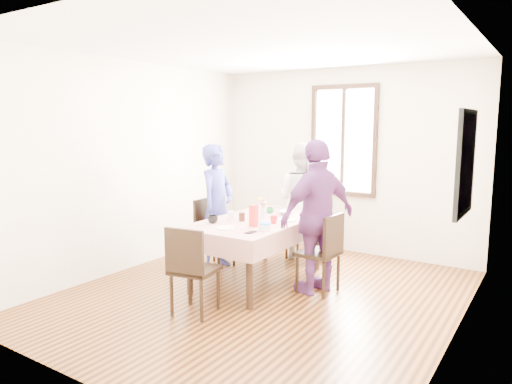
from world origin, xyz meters
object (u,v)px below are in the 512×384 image
(chair_left, at_px, (216,233))
(chair_right, at_px, (318,253))
(chair_far, at_px, (303,226))
(person_right, at_px, (317,217))
(chair_near, at_px, (195,269))
(dining_table, at_px, (258,251))
(person_far, at_px, (303,201))
(person_left, at_px, (217,207))

(chair_left, bearing_deg, chair_right, 86.14)
(chair_left, relative_size, chair_far, 1.00)
(person_right, bearing_deg, chair_near, -9.28)
(person_right, bearing_deg, dining_table, -63.73)
(dining_table, relative_size, chair_left, 1.88)
(chair_left, distance_m, person_far, 1.31)
(dining_table, xyz_separation_m, chair_left, (-0.77, 0.16, 0.08))
(chair_left, bearing_deg, person_left, 90.09)
(person_far, distance_m, person_right, 1.33)
(chair_near, bearing_deg, chair_right, 48.53)
(person_far, bearing_deg, chair_right, 134.78)
(chair_left, relative_size, person_right, 0.52)
(chair_left, xyz_separation_m, chair_right, (1.54, -0.11, 0.00))
(chair_near, xyz_separation_m, person_far, (0.00, 2.33, 0.37))
(chair_right, bearing_deg, person_left, 90.18)
(chair_left, xyz_separation_m, chair_near, (0.77, -1.33, 0.00))
(chair_far, xyz_separation_m, person_left, (-0.75, -1.01, 0.36))
(chair_left, distance_m, chair_right, 1.55)
(dining_table, xyz_separation_m, person_far, (0.00, 1.15, 0.45))
(chair_near, bearing_deg, chair_far, 80.71)
(chair_left, height_order, person_far, person_far)
(dining_table, height_order, chair_right, chair_right)
(person_left, bearing_deg, chair_right, -99.63)
(chair_left, bearing_deg, chair_far, 142.79)
(dining_table, distance_m, person_left, 0.89)
(chair_right, xyz_separation_m, person_right, (-0.02, -0.00, 0.41))
(chair_far, bearing_deg, dining_table, 89.52)
(person_left, bearing_deg, person_far, -42.76)
(chair_right, distance_m, chair_far, 1.36)
(chair_left, xyz_separation_m, chair_far, (0.77, 1.01, 0.00))
(dining_table, relative_size, chair_right, 1.88)
(chair_right, distance_m, person_far, 1.39)
(dining_table, relative_size, chair_near, 1.88)
(chair_left, xyz_separation_m, person_left, (0.02, 0.00, 0.36))
(chair_near, relative_size, person_far, 0.55)
(chair_left, height_order, chair_near, same)
(chair_left, relative_size, chair_right, 1.00)
(dining_table, bearing_deg, chair_near, -90.00)
(chair_far, bearing_deg, chair_right, 124.09)
(chair_right, height_order, chair_near, same)
(chair_far, xyz_separation_m, chair_near, (0.00, -2.35, 0.00))
(chair_left, relative_size, chair_near, 1.00)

